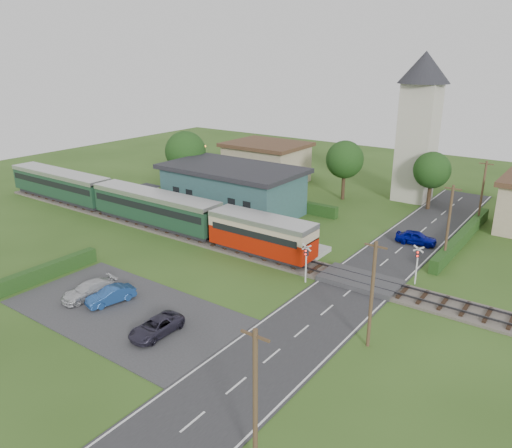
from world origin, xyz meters
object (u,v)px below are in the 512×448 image
Objects in this scene: pedestrian_near at (249,223)px; train at (134,202)px; church_tower at (420,116)px; crossing_signal_far at (417,259)px; crossing_signal_near at (306,258)px; car_park_blue at (111,295)px; house_west at (266,162)px; station_building at (233,189)px; car_park_dark at (156,327)px; car_on_road at (416,238)px; equipment_hut at (146,197)px; car_park_silver at (89,290)px; pedestrian_far at (159,203)px.

train is at bearing 14.04° from pedestrian_near.
church_tower is 5.37× the size of crossing_signal_far.
crossing_signal_near is 15.02m from car_park_blue.
crossing_signal_near is (21.40, -25.41, -0.65)m from house_west.
station_building is 27.06m from car_park_dark.
train reaches higher than crossing_signal_near.
church_tower reaches higher than crossing_signal_near.
house_west is at bearing 56.39° from car_on_road.
pedestrian_near reaches higher than car_park_blue.
car_park_blue is (11.71, -36.79, -2.13)m from house_west.
house_west reaches higher than equipment_hut.
station_building is at bearing 120.04° from car_park_blue.
house_west reaches higher than train.
crossing_signal_near is 0.79× the size of car_park_silver.
crossing_signal_far reaches higher than car_on_road.
train is at bearing 177.82° from pedestrian_far.
car_park_dark is at bearing -122.54° from crossing_signal_far.
church_tower is 4.25× the size of car_park_silver.
church_tower is 18.68m from car_on_road.
car_park_dark is (-8.12, -25.86, -0.07)m from car_on_road.
crossing_signal_near is 16.64m from car_park_silver.
equipment_hut is 31.61m from crossing_signal_far.
station_building is at bearing 111.33° from car_park_silver.
church_tower reaches higher than train.
church_tower is (15.00, 17.01, 7.53)m from station_building.
crossing_signal_far is 0.87× the size of car_on_road.
crossing_signal_far is 20.54m from car_park_dark.
pedestrian_near is (11.62, -19.70, -1.36)m from house_west.
pedestrian_far is (-12.57, -0.07, -0.05)m from pedestrian_near.
equipment_hut reaches higher than pedestrian_near.
pedestrian_near is at bearing 176.94° from crossing_signal_far.
crossing_signal_near is at bearing 153.63° from car_on_road.
car_park_blue is (14.71, -16.99, -1.08)m from equipment_hut.
crossing_signal_far reaches higher than car_park_blue.
church_tower is 41.75m from car_park_blue.
train is at bearing -129.38° from church_tower.
car_park_dark is at bearing -93.39° from church_tower.
church_tower is 4.66× the size of car_on_road.
church_tower reaches higher than house_west.
pedestrian_near is (-16.98, 0.91, -0.70)m from crossing_signal_far.
pedestrian_far is at bearing 131.30° from car_park_silver.
station_building reaches higher than pedestrian_near.
pedestrian_far is at bearing 82.98° from train.
train is 30.04m from crossing_signal_far.
station_building reaches higher than car_park_blue.
crossing_signal_near is 14.14m from car_on_road.
station_building is 19.98m from crossing_signal_near.
crossing_signal_near is (24.40, -5.61, 0.39)m from equipment_hut.
station_building is at bearing -131.41° from church_tower.
car_on_road is at bearing -151.64° from pedestrian_near.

